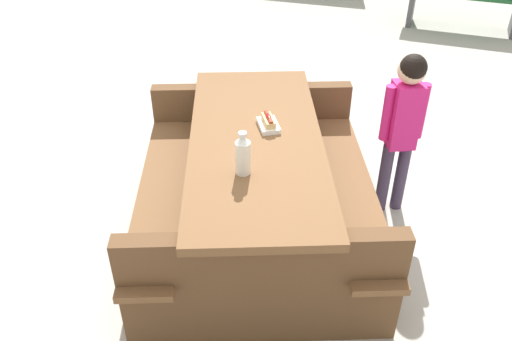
% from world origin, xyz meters
% --- Properties ---
extents(ground_plane, '(30.00, 30.00, 0.00)m').
position_xyz_m(ground_plane, '(0.00, 0.00, 0.00)').
color(ground_plane, '#B7B2A8').
rests_on(ground_plane, ground).
extents(picnic_table, '(2.12, 1.84, 0.75)m').
position_xyz_m(picnic_table, '(0.00, 0.00, 0.44)').
color(picnic_table, brown).
rests_on(picnic_table, ground).
extents(soda_bottle, '(0.08, 0.08, 0.24)m').
position_xyz_m(soda_bottle, '(-0.34, -0.02, 0.86)').
color(soda_bottle, silver).
rests_on(soda_bottle, picnic_table).
extents(hotdog_tray, '(0.21, 0.18, 0.08)m').
position_xyz_m(hotdog_tray, '(0.14, -0.04, 0.78)').
color(hotdog_tray, white).
rests_on(hotdog_tray, picnic_table).
extents(child_in_coat, '(0.21, 0.27, 1.14)m').
position_xyz_m(child_in_coat, '(0.52, -0.82, 0.73)').
color(child_in_coat, '#3F334C').
rests_on(child_in_coat, ground).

